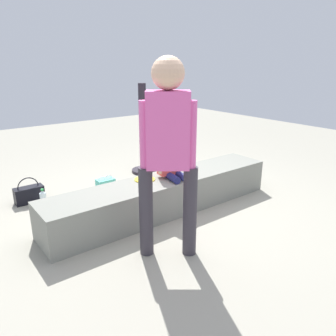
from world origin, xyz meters
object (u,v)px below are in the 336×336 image
(cake_plate, at_px, (145,178))
(adult_standing, at_px, (168,143))
(gift_bag, at_px, (106,189))
(water_bottle_near_gift, at_px, (43,199))
(handbag_black_leather, at_px, (29,194))
(child_seated, at_px, (169,159))

(cake_plate, bearing_deg, adult_standing, -110.20)
(gift_bag, xyz_separation_m, water_bottle_near_gift, (-0.66, 0.25, -0.03))
(water_bottle_near_gift, distance_m, handbag_black_leather, 0.26)
(gift_bag, height_order, water_bottle_near_gift, gift_bag)
(child_seated, xyz_separation_m, gift_bag, (-0.45, 0.66, -0.46))
(child_seated, bearing_deg, handbag_black_leather, 135.84)
(gift_bag, bearing_deg, adult_standing, -94.37)
(cake_plate, xyz_separation_m, gift_bag, (-0.19, 0.56, -0.26))
(cake_plate, distance_m, gift_bag, 0.65)
(water_bottle_near_gift, bearing_deg, adult_standing, -70.88)
(child_seated, xyz_separation_m, handbag_black_leather, (-1.19, 1.16, -0.49))
(adult_standing, height_order, gift_bag, adult_standing)
(adult_standing, bearing_deg, gift_bag, 85.63)
(child_seated, height_order, cake_plate, child_seated)
(child_seated, xyz_separation_m, adult_standing, (-0.55, -0.69, 0.39))
(child_seated, height_order, adult_standing, adult_standing)
(adult_standing, relative_size, cake_plate, 7.25)
(child_seated, xyz_separation_m, water_bottle_near_gift, (-1.10, 0.91, -0.49))
(adult_standing, distance_m, water_bottle_near_gift, 1.91)
(adult_standing, relative_size, gift_bag, 5.25)
(cake_plate, relative_size, water_bottle_near_gift, 1.01)
(child_seated, relative_size, cake_plate, 2.16)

